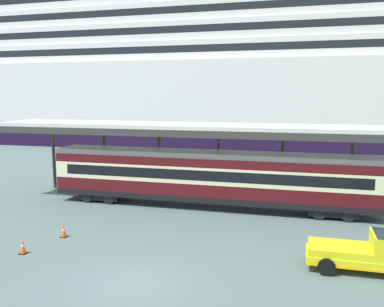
{
  "coord_description": "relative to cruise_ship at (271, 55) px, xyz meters",
  "views": [
    {
      "loc": [
        7.06,
        -16.03,
        8.15
      ],
      "look_at": [
        0.13,
        9.14,
        4.5
      ],
      "focal_mm": 39.21,
      "sensor_mm": 36.0,
      "label": 1
    }
  ],
  "objects": [
    {
      "name": "train_carriage",
      "position": [
        -0.62,
        -40.28,
        -12.16
      ],
      "size": [
        23.57,
        2.81,
        4.11
      ],
      "color": "black",
      "rests_on": "ground"
    },
    {
      "name": "traffic_cone_mid",
      "position": [
        -7.34,
        -48.84,
        -14.09
      ],
      "size": [
        0.36,
        0.36,
        0.75
      ],
      "color": "black",
      "rests_on": "ground"
    },
    {
      "name": "platform_canopy",
      "position": [
        -0.62,
        -39.8,
        -8.76
      ],
      "size": [
        34.38,
        5.27,
        6.04
      ],
      "color": "silver",
      "rests_on": "ground"
    },
    {
      "name": "cruise_ship",
      "position": [
        0.0,
        0.0,
        0.0
      ],
      "size": [
        131.88,
        23.11,
        41.05
      ],
      "color": "black",
      "rests_on": "ground"
    },
    {
      "name": "service_truck",
      "position": [
        9.28,
        -49.25,
        -13.48
      ],
      "size": [
        5.21,
        2.26,
        2.02
      ],
      "color": "yellow",
      "rests_on": "ground"
    },
    {
      "name": "ground_plane",
      "position": [
        -1.07,
        -53.34,
        -14.47
      ],
      "size": [
        400.0,
        400.0,
        0.0
      ],
      "primitive_type": "plane",
      "color": "slate"
    },
    {
      "name": "traffic_cone_near",
      "position": [
        -7.95,
        -51.66,
        -14.1
      ],
      "size": [
        0.36,
        0.36,
        0.75
      ],
      "color": "black",
      "rests_on": "ground"
    }
  ]
}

